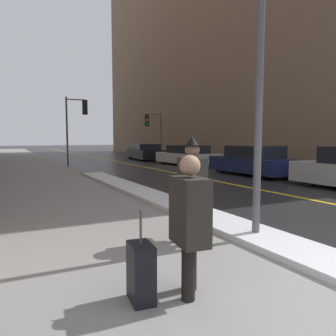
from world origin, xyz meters
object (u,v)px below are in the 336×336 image
parked_car_navy (253,161)px  parked_car_white (187,156)px  pedestrian_with_shoulder_bag (192,185)px  traffic_light_far (152,126)px  pedestrian_nearside (190,219)px  rolling_suitcase (141,273)px  lamp_post (260,40)px  parked_car_black (145,152)px  traffic_light_near (78,116)px

parked_car_navy → parked_car_white: (0.13, 6.05, -0.04)m
pedestrian_with_shoulder_bag → parked_car_navy: bearing=139.8°
traffic_light_far → pedestrian_nearside: bearing=75.1°
pedestrian_nearside → rolling_suitcase: 0.73m
traffic_light_far → rolling_suitcase: 21.88m
lamp_post → pedestrian_nearside: bearing=-149.3°
pedestrian_nearside → parked_car_black: size_ratio=0.31×
parked_car_black → rolling_suitcase: size_ratio=5.06×
traffic_light_near → parked_car_black: traffic_light_near is taller
lamp_post → parked_car_white: bearing=63.8°
lamp_post → traffic_light_near: 16.63m
traffic_light_near → rolling_suitcase: traffic_light_near is taller
pedestrian_nearside → lamp_post: bearing=127.6°
traffic_light_near → parked_car_navy: bearing=-52.9°
parked_car_white → parked_car_black: size_ratio=0.99×
traffic_light_near → parked_car_black: (5.65, 2.68, -2.43)m
traffic_light_near → lamp_post: bearing=-87.0°
pedestrian_with_shoulder_bag → parked_car_navy: size_ratio=0.38×
parked_car_navy → traffic_light_near: bearing=32.8°
parked_car_black → rolling_suitcase: 22.18m
traffic_light_near → pedestrian_with_shoulder_bag: traffic_light_near is taller
traffic_light_far → parked_car_white: bearing=97.8°
pedestrian_nearside → parked_car_navy: size_ratio=0.34×
lamp_post → rolling_suitcase: (-2.47, -1.07, -2.86)m
traffic_light_far → rolling_suitcase: traffic_light_far is taller
pedestrian_nearside → pedestrian_with_shoulder_bag: bearing=154.8°
lamp_post → rolling_suitcase: lamp_post is taller
lamp_post → parked_car_black: 20.46m
parked_car_white → lamp_post: bearing=149.7°
pedestrian_nearside → rolling_suitcase: pedestrian_nearside is taller
pedestrian_with_shoulder_bag → rolling_suitcase: (-1.44, -1.40, -0.61)m
pedestrian_with_shoulder_bag → parked_car_white: (7.61, 13.01, -0.33)m
traffic_light_far → traffic_light_near: bearing=27.7°
traffic_light_far → rolling_suitcase: bearing=73.8°
traffic_light_near → parked_car_white: bearing=-23.6°
traffic_light_far → pedestrian_nearside: size_ratio=2.44×
lamp_post → traffic_light_near: size_ratio=1.28×
traffic_light_near → parked_car_navy: traffic_light_near is taller
pedestrian_with_shoulder_bag → lamp_post: bearing=78.9°
pedestrian_nearside → parked_car_white: pedestrian_nearside is taller
lamp_post → traffic_light_far: 19.84m
pedestrian_with_shoulder_bag → rolling_suitcase: pedestrian_with_shoulder_bag is taller
traffic_light_near → pedestrian_nearside: size_ratio=2.81×
parked_car_white → traffic_light_far: bearing=-5.0°
rolling_suitcase → parked_car_navy: bearing=140.0°
traffic_light_near → parked_car_white: traffic_light_near is taller
pedestrian_nearside → pedestrian_with_shoulder_bag: 1.78m
pedestrian_nearside → parked_car_white: (8.55, 14.51, -0.24)m
pedestrian_with_shoulder_bag → parked_car_navy: 10.22m
parked_car_white → rolling_suitcase: 17.02m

